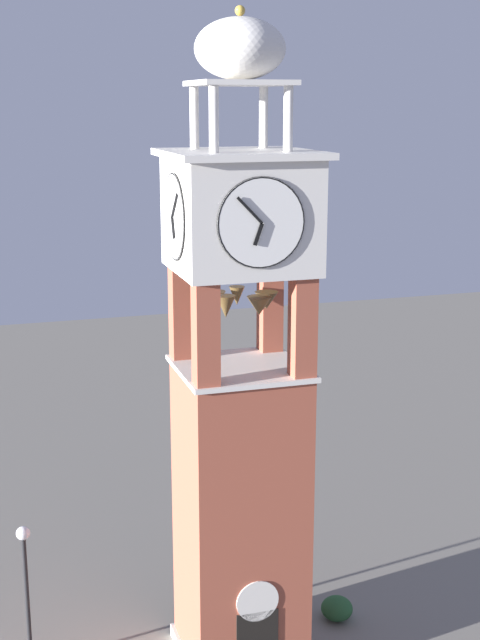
# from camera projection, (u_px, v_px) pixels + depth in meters

# --- Properties ---
(clock_tower) EXTENTS (3.54, 3.54, 16.77)m
(clock_tower) POSITION_uv_depth(u_px,v_px,m) (240.00, 412.00, 22.44)
(clock_tower) COLOR #9E4C38
(clock_tower) RESTS_ON ground
(lamp_post) EXTENTS (0.36, 0.36, 4.05)m
(lamp_post) POSITION_uv_depth(u_px,v_px,m) (25.00, 571.00, 23.08)
(lamp_post) COLOR black
(lamp_post) RESTS_ON ground
(shrub_near_entry) EXTENTS (0.92, 0.92, 0.68)m
(shrub_near_entry) POSITION_uv_depth(u_px,v_px,m) (337.00, 608.00, 25.81)
(shrub_near_entry) COLOR #28562D
(shrub_near_entry) RESTS_ON ground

